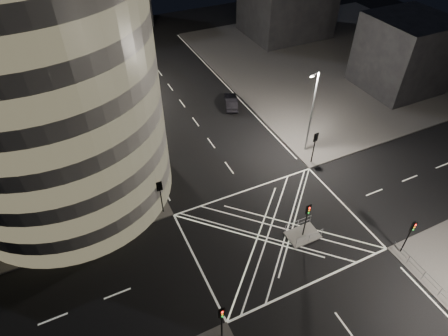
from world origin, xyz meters
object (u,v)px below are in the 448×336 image
traffic_signal_island (307,215)px  street_lamp_left_near (134,141)px  traffic_signal_nl (222,318)px  traffic_signal_fr (315,142)px  traffic_signal_nr (411,232)px  central_island (303,235)px  traffic_signal_fl (160,192)px  street_lamp_left_far (98,65)px  street_lamp_right_far (312,111)px  sedan (231,102)px

traffic_signal_island → street_lamp_left_near: size_ratio=0.40×
traffic_signal_nl → traffic_signal_fr: size_ratio=1.00×
traffic_signal_nr → traffic_signal_fr: bearing=90.0°
central_island → traffic_signal_island: size_ratio=0.75×
traffic_signal_fl → street_lamp_left_far: street_lamp_left_far is taller
central_island → traffic_signal_nl: 12.36m
traffic_signal_fl → street_lamp_right_far: 18.55m
traffic_signal_fl → traffic_signal_island: 13.62m
traffic_signal_island → street_lamp_left_far: size_ratio=0.40×
traffic_signal_fl → traffic_signal_nl: (0.00, -13.60, 0.00)m
traffic_signal_fl → street_lamp_right_far: size_ratio=0.40×
traffic_signal_fr → street_lamp_right_far: (0.64, 2.20, 2.63)m
traffic_signal_fr → traffic_signal_island: 10.73m
street_lamp_right_far → sedan: bearing=106.4°
traffic_signal_nr → street_lamp_left_near: bearing=134.1°
central_island → sedan: (3.80, 22.88, 0.68)m
traffic_signal_nr → traffic_signal_island: same height
central_island → traffic_signal_nl: bearing=-153.9°
traffic_signal_nl → street_lamp_left_near: 18.99m
traffic_signal_nr → traffic_signal_island: size_ratio=1.00×
traffic_signal_nr → traffic_signal_nl: bearing=180.0°
central_island → traffic_signal_nr: traffic_signal_nr is taller
sedan → street_lamp_left_near: bearing=53.0°
street_lamp_left_near → traffic_signal_fr: bearing=-15.9°
traffic_signal_island → sedan: traffic_signal_island is taller
central_island → street_lamp_left_far: bearing=110.0°
traffic_signal_nr → traffic_signal_fl: bearing=142.3°
central_island → street_lamp_left_far: size_ratio=0.30×
sedan → traffic_signal_nl: bearing=83.9°
traffic_signal_island → street_lamp_left_near: bearing=130.3°
central_island → traffic_signal_fl: (-10.80, 8.30, 2.84)m
street_lamp_left_near → traffic_signal_fl: bearing=-83.0°
street_lamp_left_far → sedan: 18.15m
street_lamp_right_far → traffic_signal_nl: bearing=-139.1°
traffic_signal_nl → traffic_signal_island: bearing=26.1°
traffic_signal_fl → sedan: traffic_signal_fl is taller
traffic_signal_nl → traffic_signal_fr: same height
street_lamp_right_far → street_lamp_left_near: bearing=171.0°
traffic_signal_nr → street_lamp_left_near: size_ratio=0.40×
traffic_signal_island → street_lamp_left_near: (-11.44, 13.50, 2.63)m
street_lamp_left_near → sedan: size_ratio=2.18×
central_island → traffic_signal_nl: size_ratio=0.75×
traffic_signal_nr → traffic_signal_island: (-6.80, 5.30, 0.00)m
central_island → traffic_signal_fr: (6.80, 8.30, 2.84)m
traffic_signal_fl → traffic_signal_fr: bearing=0.0°
street_lamp_left_far → traffic_signal_nl: bearing=-89.0°
sedan → central_island: bearing=101.9°
traffic_signal_nl → street_lamp_right_far: (18.24, 15.80, 2.63)m
street_lamp_left_far → sedan: bearing=-29.5°
central_island → traffic_signal_fr: size_ratio=0.75×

